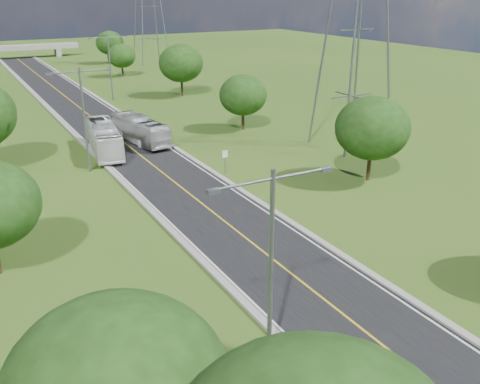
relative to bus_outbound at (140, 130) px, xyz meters
name	(u,v)px	position (x,y,z in m)	size (l,w,h in m)	color
ground	(108,130)	(-1.74, 7.64, -1.52)	(260.00, 260.00, 0.00)	#315517
road	(95,120)	(-1.74, 13.64, -1.49)	(8.00, 150.00, 0.06)	black
curb_left	(63,123)	(-5.99, 13.64, -1.41)	(0.50, 150.00, 0.22)	gray
curb_right	(126,116)	(2.51, 13.64, -1.41)	(0.50, 150.00, 0.22)	gray
speed_limit_sign	(225,158)	(3.46, -14.37, 0.08)	(0.55, 0.09, 2.40)	slate
overpass	(15,49)	(-1.74, 87.64, 0.89)	(30.00, 3.00, 3.20)	gray
streetlight_near_left	(271,259)	(-7.74, -40.36, 4.42)	(5.90, 0.25, 10.00)	slate
streetlight_mid_left	(84,111)	(-7.74, -7.36, 4.42)	(5.90, 0.25, 10.00)	slate
streetlight_far_right	(110,62)	(4.26, 25.64, 4.42)	(5.90, 0.25, 10.00)	slate
power_tower_near	(358,15)	(20.26, -12.36, 12.49)	(9.00, 6.40, 28.00)	slate
power_tower_far	(148,0)	(24.26, 62.64, 12.49)	(9.00, 6.40, 28.00)	slate
tree_rb	(372,128)	(14.26, -22.36, 3.43)	(6.72, 6.72, 7.82)	black
tree_rc	(243,95)	(13.26, -0.36, 2.81)	(5.88, 5.88, 6.84)	black
tree_rd	(181,63)	(15.26, 23.64, 3.74)	(7.14, 7.14, 8.30)	black
tree_re	(121,56)	(12.76, 47.64, 2.50)	(5.46, 5.46, 6.35)	black
tree_rf	(110,43)	(16.26, 67.64, 3.12)	(6.30, 6.30, 7.33)	black
bus_outbound	(140,130)	(0.00, 0.00, 0.00)	(2.45, 10.49, 2.92)	beige
bus_inbound	(104,138)	(-4.69, -1.94, 0.11)	(2.65, 11.31, 3.15)	white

